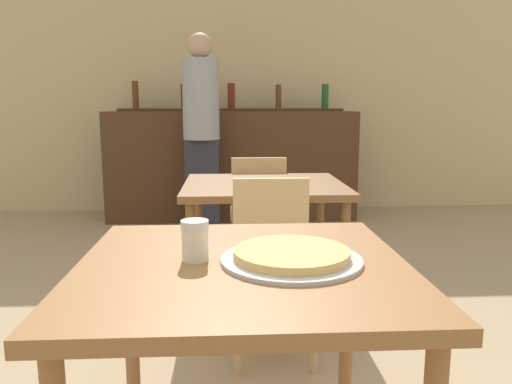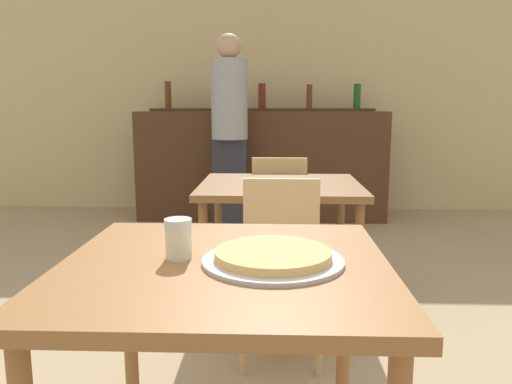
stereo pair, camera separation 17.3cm
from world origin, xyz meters
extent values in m
cube|color=#D1B784|center=(0.00, 4.49, 1.40)|extent=(8.00, 0.05, 2.80)
cube|color=brown|center=(0.00, 0.00, 0.76)|extent=(0.91, 0.89, 0.04)
cylinder|color=brown|center=(-0.39, 0.39, 0.37)|extent=(0.05, 0.05, 0.74)
cylinder|color=brown|center=(0.39, 0.39, 0.37)|extent=(0.05, 0.05, 0.74)
cube|color=brown|center=(0.17, 1.60, 0.73)|extent=(0.95, 0.85, 0.04)
cylinder|color=brown|center=(-0.24, 1.24, 0.35)|extent=(0.05, 0.05, 0.71)
cylinder|color=brown|center=(0.59, 1.24, 0.35)|extent=(0.05, 0.05, 0.71)
cylinder|color=brown|center=(-0.24, 1.96, 0.35)|extent=(0.05, 0.05, 0.71)
cylinder|color=brown|center=(0.59, 1.96, 0.35)|extent=(0.05, 0.05, 0.71)
cube|color=#4C2D19|center=(0.00, 3.98, 0.57)|extent=(2.60, 0.56, 1.14)
cube|color=#4C2D19|center=(0.00, 4.12, 1.15)|extent=(2.39, 0.24, 0.03)
cylinder|color=#5B3314|center=(-1.02, 4.12, 1.31)|extent=(0.07, 0.07, 0.29)
cylinder|color=maroon|center=(-0.51, 4.12, 1.30)|extent=(0.06, 0.06, 0.25)
cylinder|color=maroon|center=(0.00, 4.12, 1.30)|extent=(0.08, 0.08, 0.26)
cylinder|color=#5B3314|center=(0.51, 4.12, 1.29)|extent=(0.06, 0.06, 0.25)
cylinder|color=#1E5123|center=(1.02, 4.12, 1.30)|extent=(0.08, 0.08, 0.26)
cube|color=tan|center=(0.17, 0.93, 0.42)|extent=(0.40, 0.40, 0.04)
cube|color=tan|center=(0.17, 1.11, 0.64)|extent=(0.38, 0.04, 0.41)
cylinder|color=tan|center=(0.00, 0.76, 0.20)|extent=(0.03, 0.03, 0.40)
cylinder|color=tan|center=(0.34, 0.76, 0.20)|extent=(0.03, 0.03, 0.40)
cylinder|color=tan|center=(0.00, 1.10, 0.20)|extent=(0.03, 0.03, 0.40)
cylinder|color=tan|center=(0.34, 1.10, 0.20)|extent=(0.03, 0.03, 0.40)
cube|color=tan|center=(0.17, 2.27, 0.42)|extent=(0.40, 0.40, 0.04)
cube|color=tan|center=(0.17, 2.09, 0.64)|extent=(0.38, 0.04, 0.41)
cylinder|color=tan|center=(0.34, 2.44, 0.20)|extent=(0.03, 0.03, 0.40)
cylinder|color=tan|center=(0.00, 2.44, 0.20)|extent=(0.03, 0.03, 0.40)
cylinder|color=tan|center=(0.34, 2.10, 0.20)|extent=(0.03, 0.03, 0.40)
cylinder|color=tan|center=(0.00, 2.10, 0.20)|extent=(0.03, 0.03, 0.40)
cylinder|color=#B7B7BC|center=(0.13, -0.01, 0.78)|extent=(0.39, 0.39, 0.01)
cylinder|color=#E0B266|center=(0.13, -0.01, 0.80)|extent=(0.32, 0.32, 0.02)
cylinder|color=beige|center=(-0.13, 0.02, 0.82)|extent=(0.07, 0.07, 0.09)
cylinder|color=silver|center=(-0.13, 0.02, 0.88)|extent=(0.08, 0.08, 0.03)
cube|color=#2D2D38|center=(-0.29, 3.40, 0.44)|extent=(0.32, 0.18, 0.89)
cylinder|color=#9E9EA3|center=(-0.29, 3.40, 1.26)|extent=(0.34, 0.34, 0.74)
sphere|color=tan|center=(-0.29, 3.40, 1.74)|extent=(0.23, 0.23, 0.23)
camera|label=1|loc=(-0.04, -1.33, 1.20)|focal=35.00mm
camera|label=2|loc=(0.14, -1.33, 1.20)|focal=35.00mm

